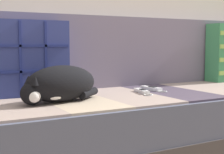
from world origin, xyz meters
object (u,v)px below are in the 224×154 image
at_px(throw_pillow_quilted, 30,58).
at_px(game_remote_near, 142,91).
at_px(sleeping_cat, 59,85).
at_px(couch, 165,123).
at_px(game_remote_far, 152,89).

distance_m(throw_pillow_quilted, game_remote_near, 0.62).
bearing_deg(game_remote_near, sleeping_cat, -173.14).
xyz_separation_m(couch, sleeping_cat, (-0.67, -0.09, 0.27)).
distance_m(sleeping_cat, game_remote_near, 0.50).
bearing_deg(game_remote_far, couch, -27.61).
bearing_deg(throw_pillow_quilted, sleeping_cat, -78.37).
bearing_deg(sleeping_cat, throw_pillow_quilted, 101.63).
height_order(sleeping_cat, game_remote_near, sleeping_cat).
bearing_deg(game_remote_far, sleeping_cat, -168.21).
distance_m(throw_pillow_quilted, game_remote_far, 0.70).
bearing_deg(couch, throw_pillow_quilted, 166.04).
height_order(game_remote_near, game_remote_far, same).
xyz_separation_m(couch, throw_pillow_quilted, (-0.73, 0.18, 0.39)).
bearing_deg(couch, game_remote_far, 152.39).
xyz_separation_m(throw_pillow_quilted, game_remote_near, (0.55, -0.21, -0.18)).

